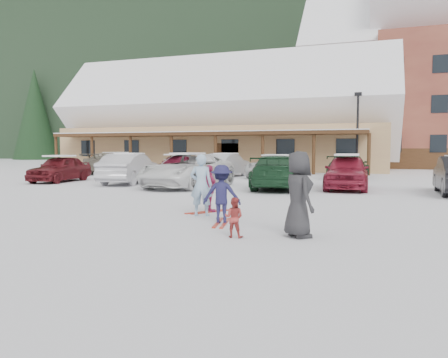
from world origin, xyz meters
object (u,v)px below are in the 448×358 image
(parked_car_3, at_px, (277,172))
(adult_skier, at_px, (201,185))
(parked_car_7, at_px, (116,163))
(day_lodge, at_px, (224,125))
(parked_car_9, at_px, (226,165))
(lamp_post, at_px, (357,128))
(child_navy, at_px, (222,194))
(parked_car_1, at_px, (130,169))
(parked_car_10, at_px, (273,166))
(bystander_dark, at_px, (298,194))
(child_magenta, at_px, (209,189))
(parked_car_8, at_px, (176,165))
(parked_car_2, at_px, (188,170))
(toddler_red, at_px, (234,217))
(parked_car_4, at_px, (347,172))
(parked_car_11, at_px, (349,167))
(parked_car_0, at_px, (60,169))

(parked_car_3, bearing_deg, adult_skier, 80.05)
(parked_car_7, bearing_deg, adult_skier, 137.77)
(day_lodge, bearing_deg, parked_car_9, -70.32)
(lamp_post, distance_m, child_navy, 23.10)
(lamp_post, xyz_separation_m, parked_car_1, (-10.58, -13.17, -2.51))
(parked_car_10, bearing_deg, child_navy, -75.69)
(bystander_dark, bearing_deg, child_navy, 27.64)
(child_magenta, relative_size, parked_car_8, 0.33)
(parked_car_2, bearing_deg, parked_car_1, 171.50)
(toddler_red, bearing_deg, parked_car_3, -83.54)
(child_magenta, bearing_deg, bystander_dark, 172.33)
(adult_skier, relative_size, parked_car_4, 0.37)
(parked_car_4, xyz_separation_m, parked_car_10, (-4.72, 6.45, -0.07))
(child_magenta, relative_size, parked_car_2, 0.24)
(child_navy, xyz_separation_m, parked_car_4, (2.28, 10.07, 0.06))
(parked_car_4, bearing_deg, parked_car_3, -165.54)
(adult_skier, distance_m, parked_car_2, 8.64)
(child_magenta, height_order, parked_car_3, parked_car_3)
(day_lodge, bearing_deg, parked_car_1, -86.25)
(parked_car_4, bearing_deg, child_magenta, -111.91)
(parked_car_1, xyz_separation_m, parked_car_10, (5.91, 6.84, -0.07))
(day_lodge, xyz_separation_m, parked_car_11, (11.52, -10.76, -3.23))
(bystander_dark, xyz_separation_m, parked_car_8, (-11.10, 17.85, -0.17))
(child_navy, distance_m, parked_car_0, 15.74)
(parked_car_9, bearing_deg, parked_car_4, 147.75)
(parked_car_1, height_order, parked_car_10, parked_car_1)
(toddler_red, height_order, parked_car_1, parked_car_1)
(child_magenta, height_order, parked_car_8, parked_car_8)
(lamp_post, bearing_deg, parked_car_3, -101.99)
(day_lodge, height_order, parked_car_11, day_lodge)
(toddler_red, bearing_deg, parked_car_1, -51.83)
(child_magenta, relative_size, parked_car_9, 0.30)
(child_navy, bearing_deg, child_magenta, -71.02)
(child_magenta, distance_m, parked_car_9, 15.31)
(parked_car_8, distance_m, parked_car_9, 3.75)
(parked_car_4, bearing_deg, toddler_red, -98.43)
(parked_car_1, bearing_deg, parked_car_10, -139.35)
(parked_car_0, xyz_separation_m, parked_car_9, (7.13, 6.77, 0.04))
(toddler_red, xyz_separation_m, parked_car_2, (-5.48, 10.18, 0.38))
(day_lodge, height_order, child_navy, day_lodge)
(child_magenta, xyz_separation_m, parked_car_8, (-8.17, 15.20, 0.03))
(day_lodge, distance_m, child_magenta, 27.76)
(lamp_post, relative_size, bystander_dark, 3.32)
(parked_car_7, bearing_deg, parked_car_11, -170.98)
(child_navy, height_order, child_magenta, child_navy)
(bystander_dark, distance_m, parked_car_10, 18.08)
(child_navy, height_order, parked_car_3, parked_car_3)
(adult_skier, xyz_separation_m, child_magenta, (-0.03, 0.68, -0.16))
(parked_car_9, xyz_separation_m, parked_car_11, (7.39, 0.78, -0.02))
(parked_car_2, xyz_separation_m, parked_car_4, (6.99, 1.36, -0.02))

